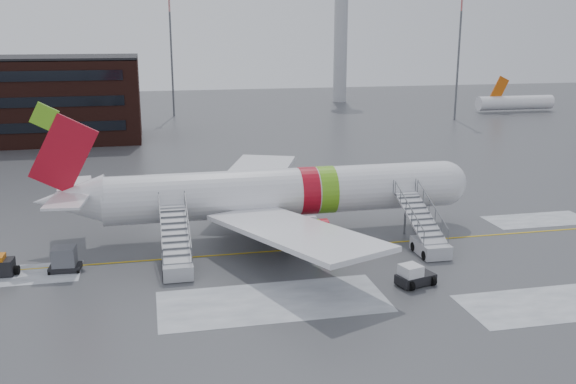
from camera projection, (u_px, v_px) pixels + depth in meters
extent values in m
plane|color=#494C4F|center=(324.00, 243.00, 50.06)|extent=(260.00, 260.00, 0.00)
cylinder|color=white|center=(283.00, 192.00, 51.56)|extent=(28.00, 3.80, 3.80)
sphere|color=white|center=(444.00, 183.00, 54.47)|extent=(3.80, 3.80, 3.80)
cube|color=black|center=(455.00, 177.00, 54.56)|extent=(1.09, 1.60, 0.97)
cone|color=white|center=(69.00, 200.00, 48.10)|extent=(5.20, 3.72, 3.72)
cube|color=#B30D1F|center=(64.00, 154.00, 47.20)|extent=(5.27, 0.30, 6.09)
cube|color=#6FBF1E|center=(44.00, 117.00, 46.27)|extent=(2.16, 0.26, 2.16)
cube|color=white|center=(75.00, 184.00, 50.44)|extent=(3.07, 4.85, 0.18)
cube|color=white|center=(67.00, 201.00, 45.52)|extent=(3.07, 4.85, 0.18)
cube|color=white|center=(253.00, 177.00, 59.55)|extent=(10.72, 15.97, 1.13)
cube|color=white|center=(294.00, 232.00, 43.46)|extent=(10.72, 15.97, 1.13)
cylinder|color=white|center=(276.00, 199.00, 57.07)|extent=(3.40, 2.10, 2.10)
cylinder|color=white|center=(304.00, 234.00, 47.23)|extent=(3.40, 2.10, 2.10)
cylinder|color=#595B60|center=(420.00, 214.00, 54.70)|extent=(0.20, 0.20, 1.80)
cylinder|color=black|center=(420.00, 219.00, 54.81)|extent=(0.90, 0.56, 0.90)
cylinder|color=black|center=(271.00, 220.00, 54.49)|extent=(0.90, 0.56, 0.90)
cylinder|color=black|center=(283.00, 238.00, 49.95)|extent=(0.90, 0.56, 0.90)
cube|color=#B8B9BF|center=(431.00, 248.00, 47.39)|extent=(2.00, 3.20, 1.00)
cube|color=#B8B9BF|center=(420.00, 218.00, 48.96)|extent=(1.90, 5.87, 2.52)
cube|color=#B8B9BF|center=(404.00, 193.00, 51.79)|extent=(1.90, 1.40, 0.15)
cylinder|color=#595B60|center=(405.00, 214.00, 51.84)|extent=(0.16, 0.16, 3.40)
cylinder|color=black|center=(425.00, 256.00, 46.31)|extent=(0.25, 0.70, 0.70)
cylinder|color=black|center=(436.00, 245.00, 48.58)|extent=(0.25, 0.70, 0.70)
cube|color=#A9ABB0|center=(177.00, 267.00, 43.55)|extent=(2.00, 3.20, 1.00)
cube|color=#A9ABB0|center=(175.00, 234.00, 45.12)|extent=(1.90, 5.87, 2.52)
cube|color=#A9ABB0|center=(172.00, 206.00, 47.95)|extent=(1.90, 1.40, 0.15)
cylinder|color=#595B60|center=(173.00, 229.00, 47.99)|extent=(0.16, 0.16, 3.40)
cylinder|color=black|center=(165.00, 276.00, 42.47)|extent=(0.25, 0.70, 0.70)
cylinder|color=black|center=(190.00, 264.00, 44.73)|extent=(0.25, 0.70, 0.70)
cube|color=black|center=(416.00, 279.00, 41.88)|extent=(2.76, 1.97, 0.62)
cube|color=silver|center=(411.00, 271.00, 41.52)|extent=(1.54, 1.54, 0.80)
cube|color=black|center=(411.00, 267.00, 41.45)|extent=(1.35, 1.41, 0.13)
cylinder|color=black|center=(411.00, 286.00, 40.96)|extent=(0.43, 0.67, 0.62)
cylinder|color=black|center=(432.00, 281.00, 41.78)|extent=(0.43, 0.67, 0.62)
cylinder|color=black|center=(399.00, 279.00, 42.03)|extent=(0.43, 0.67, 0.62)
cylinder|color=black|center=(420.00, 275.00, 42.85)|extent=(0.43, 0.67, 0.62)
cube|color=black|center=(65.00, 267.00, 44.33)|extent=(2.18, 1.65, 0.33)
cube|color=slate|center=(64.00, 257.00, 44.14)|extent=(1.61, 1.52, 1.43)
cylinder|color=black|center=(50.00, 273.00, 43.52)|extent=(0.19, 0.30, 0.29)
cylinder|color=black|center=(81.00, 264.00, 45.18)|extent=(0.19, 0.30, 0.29)
cylinder|color=black|center=(11.00, 270.00, 43.58)|extent=(1.10, 0.68, 0.65)
cylinder|color=#B2B5BA|center=(341.00, 39.00, 142.69)|extent=(3.00, 3.00, 28.00)
cylinder|color=#595B60|center=(458.00, 66.00, 115.05)|extent=(0.36, 0.36, 19.20)
cylinder|color=#CC7272|center=(462.00, 0.00, 112.19)|extent=(0.32, 0.32, 4.32)
cylinder|color=#595B60|center=(172.00, 65.00, 119.81)|extent=(0.36, 0.36, 19.20)
cylinder|color=#CC7272|center=(169.00, 1.00, 116.95)|extent=(0.32, 0.32, 4.32)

